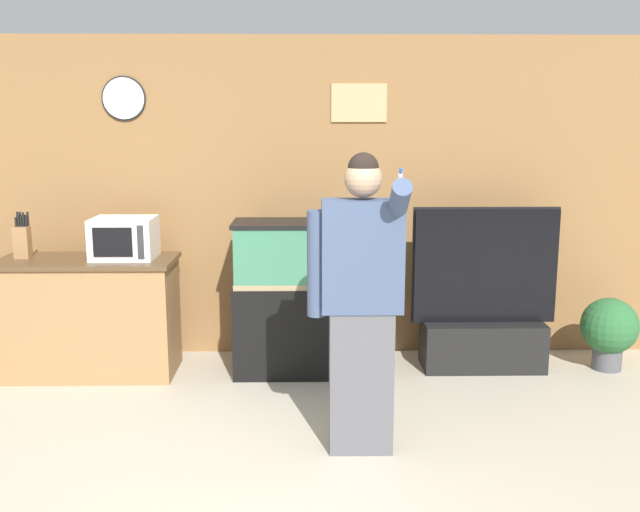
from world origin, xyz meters
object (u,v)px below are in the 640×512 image
Objects in this scene: microwave at (124,238)px; knife_block at (22,241)px; aquarium_on_stand at (303,298)px; tv_on_stand at (483,322)px; person_standing at (360,300)px; potted_plant at (609,329)px; counter_island at (90,316)px.

knife_block is at bearing 179.78° from microwave.
microwave is 1.43m from aquarium_on_stand.
tv_on_stand is at bearing 0.82° from knife_block.
person_standing reaches higher than potted_plant.
knife_block is (-0.48, 0.03, 0.59)m from counter_island.
counter_island is 2.87× the size of microwave.
knife_block is at bearing -179.18° from tv_on_stand.
counter_island is 4.04m from potted_plant.
person_standing is at bearing -75.73° from aquarium_on_stand.
aquarium_on_stand is (2.12, -0.02, -0.45)m from knife_block.
aquarium_on_stand is 1.42m from person_standing.
tv_on_stand is 0.73× the size of person_standing.
counter_island is 2.43m from person_standing.
aquarium_on_stand reaches higher than potted_plant.
aquarium_on_stand is at bearing 104.27° from person_standing.
counter_island reaches higher than potted_plant.
person_standing is at bearing -33.91° from counter_island.
knife_block is 0.27× the size of tv_on_stand.
knife_block reaches higher than counter_island.
person_standing is at bearing -146.55° from potted_plant.
microwave reaches higher than aquarium_on_stand.
potted_plant is at bearing -0.03° from microwave.
microwave is 2.85m from tv_on_stand.
tv_on_stand reaches higher than aquarium_on_stand.
potted_plant is at bearing 0.40° from counter_island.
knife_block is 4.58m from potted_plant.
microwave reaches higher than counter_island.
tv_on_stand is 2.23× the size of potted_plant.
counter_island is 0.76m from knife_block.
knife_block is 2.17m from aquarium_on_stand.
person_standing reaches higher than counter_island.
microwave is 0.81× the size of potted_plant.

